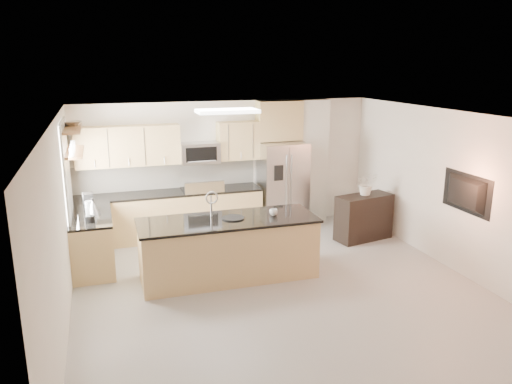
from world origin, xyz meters
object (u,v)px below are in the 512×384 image
object	(u,v)px
blender	(89,213)
television	(462,193)
flower_vase	(367,178)
island	(228,248)
microwave	(200,153)
kettle	(93,207)
cup	(273,212)
refrigerator	(282,186)
range	(202,212)
platter	(233,218)
bowl	(72,123)
credenza	(364,217)
coffee_maker	(88,202)

from	to	relation	value
blender	television	size ratio (longest dim) A/B	0.32
television	flower_vase	bearing A→B (deg)	16.07
island	flower_vase	world-z (taller)	flower_vase
blender	microwave	bearing A→B (deg)	37.75
blender	kettle	distance (m)	0.40
cup	microwave	bearing A→B (deg)	107.60
refrigerator	range	bearing A→B (deg)	178.40
platter	kettle	distance (m)	2.33
microwave	blender	world-z (taller)	microwave
bowl	microwave	bearing A→B (deg)	19.36
island	bowl	world-z (taller)	bowl
refrigerator	blender	distance (m)	4.01
range	credenza	distance (m)	3.15
credenza	bowl	distance (m)	5.54
cup	flower_vase	xyz separation A→B (m)	(2.23, 0.98, 0.19)
cup	platter	bearing A→B (deg)	177.14
credenza	blender	xyz separation A→B (m)	(-4.99, -0.28, 0.63)
bowl	flower_vase	distance (m)	5.36
credenza	cup	size ratio (longest dim) A/B	8.34
blender	flower_vase	size ratio (longest dim) A/B	0.52
microwave	island	distance (m)	2.53
island	television	xyz separation A→B (m)	(3.53, -0.99, 0.86)
refrigerator	coffee_maker	size ratio (longest dim) A/B	5.91
island	credenza	world-z (taller)	island
credenza	platter	size ratio (longest dim) A/B	3.13
bowl	cup	bearing A→B (deg)	-26.62
microwave	television	bearing A→B (deg)	-42.75
microwave	flower_vase	distance (m)	3.25
microwave	television	xyz separation A→B (m)	(3.51, -3.24, -0.28)
flower_vase	range	bearing A→B (deg)	158.31
refrigerator	microwave	bearing A→B (deg)	174.14
cup	coffee_maker	size ratio (longest dim) A/B	0.44
microwave	cup	world-z (taller)	microwave
credenza	cup	distance (m)	2.46
range	flower_vase	xyz separation A→B (m)	(2.95, -1.17, 0.73)
blender	kettle	size ratio (longest dim) A/B	1.22
island	kettle	distance (m)	2.33
refrigerator	island	xyz separation A→B (m)	(-1.68, -2.08, -0.40)
platter	blender	size ratio (longest dim) A/B	1.03
island	flower_vase	xyz separation A→B (m)	(2.97, 0.96, 0.72)
island	credenza	xyz separation A→B (m)	(2.93, 0.93, -0.05)
refrigerator	coffee_maker	bearing A→B (deg)	-168.26
platter	bowl	distance (m)	3.08
coffee_maker	range	bearing A→B (deg)	21.52
cup	platter	world-z (taller)	cup
cup	kettle	world-z (taller)	kettle
microwave	credenza	distance (m)	3.42
kettle	refrigerator	bearing A→B (deg)	15.82
blender	bowl	distance (m)	1.56
refrigerator	flower_vase	distance (m)	1.74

